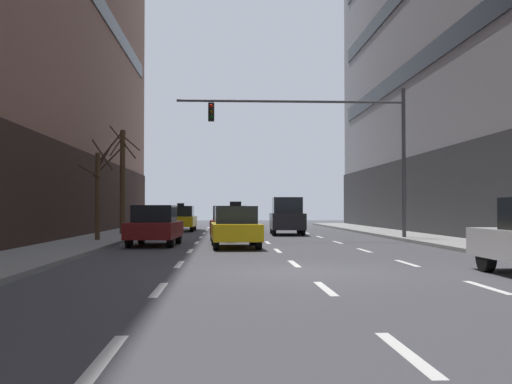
% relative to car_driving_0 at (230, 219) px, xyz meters
% --- Properties ---
extents(ground_plane, '(120.00, 120.00, 0.00)m').
position_rel_car_driving_0_xyz_m(ground_plane, '(1.46, -24.79, -0.77)').
color(ground_plane, '#424247').
extents(lane_stripe_l1_s2, '(0.16, 2.00, 0.01)m').
position_rel_car_driving_0_xyz_m(lane_stripe_l1_s2, '(-1.58, -32.79, -0.76)').
color(lane_stripe_l1_s2, silver).
rests_on(lane_stripe_l1_s2, ground).
extents(lane_stripe_l1_s3, '(0.16, 2.00, 0.01)m').
position_rel_car_driving_0_xyz_m(lane_stripe_l1_s3, '(-1.58, -27.79, -0.76)').
color(lane_stripe_l1_s3, silver).
rests_on(lane_stripe_l1_s3, ground).
extents(lane_stripe_l1_s4, '(0.16, 2.00, 0.01)m').
position_rel_car_driving_0_xyz_m(lane_stripe_l1_s4, '(-1.58, -22.79, -0.76)').
color(lane_stripe_l1_s4, silver).
rests_on(lane_stripe_l1_s4, ground).
extents(lane_stripe_l1_s5, '(0.16, 2.00, 0.01)m').
position_rel_car_driving_0_xyz_m(lane_stripe_l1_s5, '(-1.58, -17.79, -0.76)').
color(lane_stripe_l1_s5, silver).
rests_on(lane_stripe_l1_s5, ground).
extents(lane_stripe_l1_s6, '(0.16, 2.00, 0.01)m').
position_rel_car_driving_0_xyz_m(lane_stripe_l1_s6, '(-1.58, -12.79, -0.76)').
color(lane_stripe_l1_s6, silver).
rests_on(lane_stripe_l1_s6, ground).
extents(lane_stripe_l1_s7, '(0.16, 2.00, 0.01)m').
position_rel_car_driving_0_xyz_m(lane_stripe_l1_s7, '(-1.58, -7.79, -0.76)').
color(lane_stripe_l1_s7, silver).
rests_on(lane_stripe_l1_s7, ground).
extents(lane_stripe_l1_s8, '(0.16, 2.00, 0.01)m').
position_rel_car_driving_0_xyz_m(lane_stripe_l1_s8, '(-1.58, -2.79, -0.76)').
color(lane_stripe_l1_s8, silver).
rests_on(lane_stripe_l1_s8, ground).
extents(lane_stripe_l1_s9, '(0.16, 2.00, 0.01)m').
position_rel_car_driving_0_xyz_m(lane_stripe_l1_s9, '(-1.58, 2.21, -0.76)').
color(lane_stripe_l1_s9, silver).
rests_on(lane_stripe_l1_s9, ground).
extents(lane_stripe_l1_s10, '(0.16, 2.00, 0.01)m').
position_rel_car_driving_0_xyz_m(lane_stripe_l1_s10, '(-1.58, 7.21, -0.76)').
color(lane_stripe_l1_s10, silver).
rests_on(lane_stripe_l1_s10, ground).
extents(lane_stripe_l2_s2, '(0.16, 2.00, 0.01)m').
position_rel_car_driving_0_xyz_m(lane_stripe_l2_s2, '(1.46, -32.79, -0.76)').
color(lane_stripe_l2_s2, silver).
rests_on(lane_stripe_l2_s2, ground).
extents(lane_stripe_l2_s3, '(0.16, 2.00, 0.01)m').
position_rel_car_driving_0_xyz_m(lane_stripe_l2_s3, '(1.46, -27.79, -0.76)').
color(lane_stripe_l2_s3, silver).
rests_on(lane_stripe_l2_s3, ground).
extents(lane_stripe_l2_s4, '(0.16, 2.00, 0.01)m').
position_rel_car_driving_0_xyz_m(lane_stripe_l2_s4, '(1.46, -22.79, -0.76)').
color(lane_stripe_l2_s4, silver).
rests_on(lane_stripe_l2_s4, ground).
extents(lane_stripe_l2_s5, '(0.16, 2.00, 0.01)m').
position_rel_car_driving_0_xyz_m(lane_stripe_l2_s5, '(1.46, -17.79, -0.76)').
color(lane_stripe_l2_s5, silver).
rests_on(lane_stripe_l2_s5, ground).
extents(lane_stripe_l2_s6, '(0.16, 2.00, 0.01)m').
position_rel_car_driving_0_xyz_m(lane_stripe_l2_s6, '(1.46, -12.79, -0.76)').
color(lane_stripe_l2_s6, silver).
rests_on(lane_stripe_l2_s6, ground).
extents(lane_stripe_l2_s7, '(0.16, 2.00, 0.01)m').
position_rel_car_driving_0_xyz_m(lane_stripe_l2_s7, '(1.46, -7.79, -0.76)').
color(lane_stripe_l2_s7, silver).
rests_on(lane_stripe_l2_s7, ground).
extents(lane_stripe_l2_s8, '(0.16, 2.00, 0.01)m').
position_rel_car_driving_0_xyz_m(lane_stripe_l2_s8, '(1.46, -2.79, -0.76)').
color(lane_stripe_l2_s8, silver).
rests_on(lane_stripe_l2_s8, ground).
extents(lane_stripe_l2_s9, '(0.16, 2.00, 0.01)m').
position_rel_car_driving_0_xyz_m(lane_stripe_l2_s9, '(1.46, 2.21, -0.76)').
color(lane_stripe_l2_s9, silver).
rests_on(lane_stripe_l2_s9, ground).
extents(lane_stripe_l2_s10, '(0.16, 2.00, 0.01)m').
position_rel_car_driving_0_xyz_m(lane_stripe_l2_s10, '(1.46, 7.21, -0.76)').
color(lane_stripe_l2_s10, silver).
rests_on(lane_stripe_l2_s10, ground).
extents(lane_stripe_l3_s3, '(0.16, 2.00, 0.01)m').
position_rel_car_driving_0_xyz_m(lane_stripe_l3_s3, '(4.49, -27.79, -0.76)').
color(lane_stripe_l3_s3, silver).
rests_on(lane_stripe_l3_s3, ground).
extents(lane_stripe_l3_s4, '(0.16, 2.00, 0.01)m').
position_rel_car_driving_0_xyz_m(lane_stripe_l3_s4, '(4.49, -22.79, -0.76)').
color(lane_stripe_l3_s4, silver).
rests_on(lane_stripe_l3_s4, ground).
extents(lane_stripe_l3_s5, '(0.16, 2.00, 0.01)m').
position_rel_car_driving_0_xyz_m(lane_stripe_l3_s5, '(4.49, -17.79, -0.76)').
color(lane_stripe_l3_s5, silver).
rests_on(lane_stripe_l3_s5, ground).
extents(lane_stripe_l3_s6, '(0.16, 2.00, 0.01)m').
position_rel_car_driving_0_xyz_m(lane_stripe_l3_s6, '(4.49, -12.79, -0.76)').
color(lane_stripe_l3_s6, silver).
rests_on(lane_stripe_l3_s6, ground).
extents(lane_stripe_l3_s7, '(0.16, 2.00, 0.01)m').
position_rel_car_driving_0_xyz_m(lane_stripe_l3_s7, '(4.49, -7.79, -0.76)').
color(lane_stripe_l3_s7, silver).
rests_on(lane_stripe_l3_s7, ground).
extents(lane_stripe_l3_s8, '(0.16, 2.00, 0.01)m').
position_rel_car_driving_0_xyz_m(lane_stripe_l3_s8, '(4.49, -2.79, -0.76)').
color(lane_stripe_l3_s8, silver).
rests_on(lane_stripe_l3_s8, ground).
extents(lane_stripe_l3_s9, '(0.16, 2.00, 0.01)m').
position_rel_car_driving_0_xyz_m(lane_stripe_l3_s9, '(4.49, 2.21, -0.76)').
color(lane_stripe_l3_s9, silver).
rests_on(lane_stripe_l3_s9, ground).
extents(lane_stripe_l3_s10, '(0.16, 2.00, 0.01)m').
position_rel_car_driving_0_xyz_m(lane_stripe_l3_s10, '(4.49, 7.21, -0.76)').
color(lane_stripe_l3_s10, silver).
rests_on(lane_stripe_l3_s10, ground).
extents(car_driving_0, '(1.89, 4.21, 1.55)m').
position_rel_car_driving_0_xyz_m(car_driving_0, '(0.00, 0.00, 0.00)').
color(car_driving_0, black).
rests_on(car_driving_0, ground).
extents(car_driving_1, '(1.95, 4.34, 2.07)m').
position_rel_car_driving_0_xyz_m(car_driving_1, '(3.09, -5.09, 0.27)').
color(car_driving_1, black).
rests_on(car_driving_1, ground).
extents(taxi_driving_2, '(1.86, 4.34, 1.79)m').
position_rel_car_driving_0_xyz_m(taxi_driving_2, '(-3.17, 0.35, 0.03)').
color(taxi_driving_2, black).
rests_on(taxi_driving_2, ground).
extents(taxi_driving_3, '(1.91, 4.21, 1.72)m').
position_rel_car_driving_0_xyz_m(taxi_driving_3, '(0.01, -16.10, 0.00)').
color(taxi_driving_3, black).
rests_on(taxi_driving_3, ground).
extents(car_driving_4, '(1.95, 4.32, 1.60)m').
position_rel_car_driving_0_xyz_m(car_driving_4, '(-3.13, -14.70, 0.02)').
color(car_driving_4, black).
rests_on(car_driving_4, ground).
extents(car_driving_5, '(1.83, 4.26, 1.59)m').
position_rel_car_driving_0_xyz_m(car_driving_5, '(-0.12, -10.01, 0.02)').
color(car_driving_5, black).
rests_on(car_driving_5, ground).
extents(traffic_signal_0, '(10.59, 0.35, 6.92)m').
position_rel_car_driving_0_xyz_m(traffic_signal_0, '(4.73, -11.04, 4.15)').
color(traffic_signal_0, '#4C4C51').
rests_on(traffic_signal_0, sidewalk_right).
extents(street_tree_0, '(1.64, 1.64, 5.60)m').
position_rel_car_driving_0_xyz_m(street_tree_0, '(-5.75, -6.51, 2.22)').
color(street_tree_0, '#4C3823').
rests_on(street_tree_0, sidewalk_left).
extents(street_tree_2, '(1.91, 1.93, 4.71)m').
position_rel_car_driving_0_xyz_m(street_tree_2, '(-5.71, -12.74, 1.57)').
color(street_tree_2, '#4C3823').
rests_on(street_tree_2, sidewalk_left).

